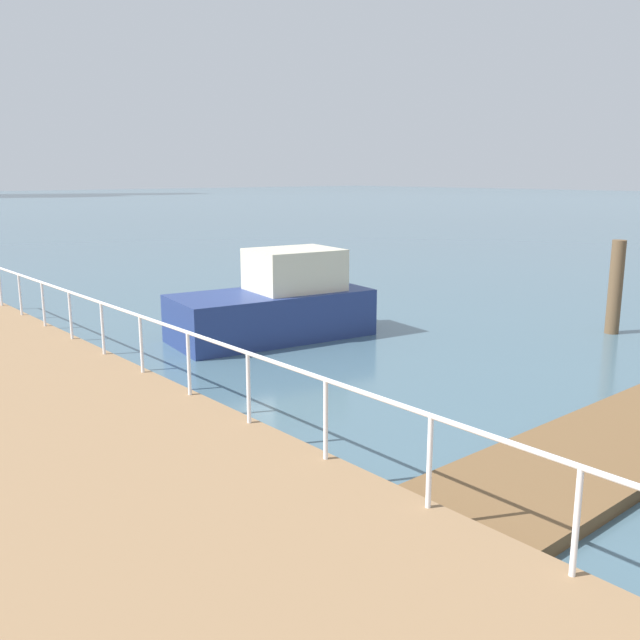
% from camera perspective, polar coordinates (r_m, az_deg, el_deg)
% --- Properties ---
extents(ground_plane, '(300.00, 300.00, 0.00)m').
position_cam_1_polar(ground_plane, '(20.13, -14.57, 0.34)').
color(ground_plane, '#476675').
extents(boardwalk_railing, '(0.06, 27.31, 1.08)m').
position_cam_1_polar(boardwalk_railing, '(9.91, -5.99, -3.90)').
color(boardwalk_railing, white).
rests_on(boardwalk_railing, boardwalk).
extents(dock_piling_3, '(0.34, 0.34, 2.35)m').
position_cam_1_polar(dock_piling_3, '(18.67, 23.30, 2.51)').
color(dock_piling_3, brown).
rests_on(dock_piling_3, ground_plane).
extents(moored_boat_0, '(5.07, 2.83, 2.15)m').
position_cam_1_polar(moored_boat_0, '(16.81, -3.61, 1.31)').
color(moored_boat_0, navy).
rests_on(moored_boat_0, ground_plane).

